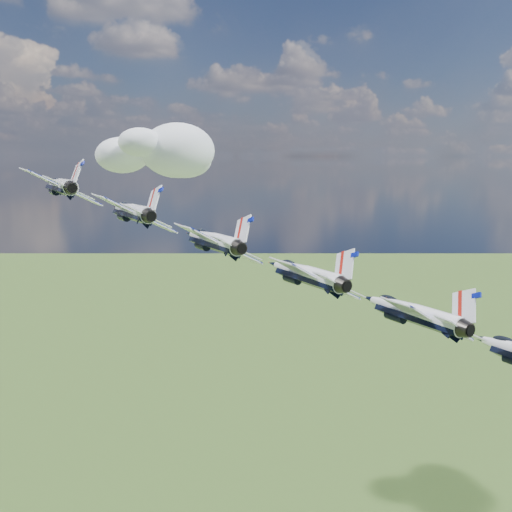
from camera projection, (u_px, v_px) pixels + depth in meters
name	position (u px, v px, depth m)	size (l,w,h in m)	color
cloud_far	(162.00, 151.00, 261.12)	(56.62, 44.49, 22.24)	white
jet_0	(60.00, 185.00, 82.16)	(11.19, 16.56, 4.95)	white
jet_1	(131.00, 211.00, 77.30)	(11.19, 16.56, 4.95)	white
jet_2	(212.00, 240.00, 72.44)	(11.19, 16.56, 4.95)	white
jet_3	(304.00, 273.00, 67.59)	(11.19, 16.56, 4.95)	silver
jet_4	(410.00, 311.00, 62.73)	(11.19, 16.56, 4.95)	white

